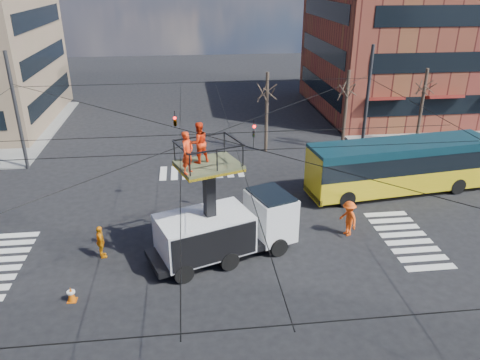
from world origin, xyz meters
name	(u,v)px	position (x,y,z in m)	size (l,w,h in m)	color
ground	(211,251)	(0.00, 0.00, 0.00)	(120.00, 120.00, 0.00)	black
sidewalk_ne	(419,116)	(21.00, 21.00, 0.06)	(18.00, 18.00, 0.12)	slate
crosswalks	(211,250)	(0.00, 0.00, 0.01)	(22.40, 22.40, 0.02)	silver
building_ne	(426,36)	(21.98, 23.98, 7.00)	(20.06, 16.06, 14.00)	maroon
overhead_network	(206,167)	(-0.07, 0.40, 4.29)	(24.24, 24.24, 8.00)	#2D2D30
tree_a	(267,91)	(5.00, 13.50, 4.63)	(2.00, 2.00, 6.00)	#382B21
tree_b	(347,89)	(11.00, 13.50, 4.63)	(2.00, 2.00, 6.00)	#382B21
tree_c	(425,87)	(17.00, 13.50, 4.63)	(2.00, 2.00, 6.00)	#382B21
utility_truck	(226,215)	(0.72, -0.41, 2.14)	(7.37, 4.53, 6.69)	black
city_bus	(400,166)	(11.88, 5.48, 1.72)	(11.61, 4.01, 3.20)	gold
traffic_cone	(71,294)	(-5.94, -3.15, 0.34)	(0.36, 0.36, 0.68)	#E46009
worker_ground	(101,242)	(-5.17, 0.05, 0.83)	(0.97, 0.40, 1.65)	#FFA010
flagger	(348,218)	(7.11, 0.72, 0.95)	(1.23, 0.71, 1.90)	#FF4E10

